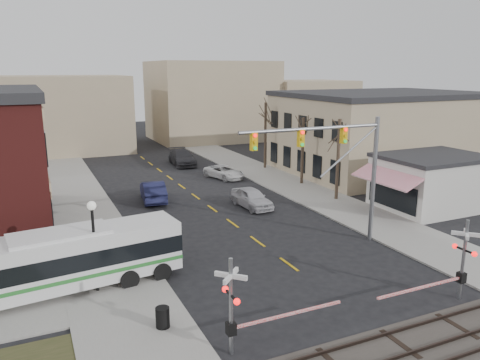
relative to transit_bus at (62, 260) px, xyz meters
name	(u,v)px	position (x,y,z in m)	size (l,w,h in m)	color
ground	(308,278)	(11.90, -3.69, -1.71)	(160.00, 160.00, 0.00)	black
sidewalk_west	(79,203)	(2.40, 16.31, -1.65)	(5.00, 60.00, 0.12)	gray
sidewalk_east	(279,181)	(21.40, 16.31, -1.65)	(5.00, 60.00, 0.12)	gray
rail_tracks	(423,359)	(11.90, -11.69, -1.59)	(160.00, 3.91, 0.14)	#2D231E
tan_building	(381,132)	(33.90, 16.31, 2.55)	(20.30, 15.30, 8.50)	tan
awning_shop	(432,181)	(27.87, 3.31, 0.45)	(9.74, 6.20, 4.30)	beige
tree_east_a	(338,160)	(22.40, 8.31, 1.78)	(0.28, 0.28, 6.75)	#382B21
tree_east_b	(302,151)	(22.70, 14.31, 1.56)	(0.28, 0.28, 6.30)	#382B21
tree_east_c	(265,135)	(22.90, 22.31, 2.01)	(0.28, 0.28, 7.20)	#382B21
transit_bus	(62,260)	(0.00, 0.00, 0.00)	(11.92, 3.89, 3.01)	silver
traffic_signal_mast	(340,156)	(16.09, -0.39, 4.01)	(9.56, 0.30, 8.00)	gray
rr_crossing_west	(241,306)	(5.90, -8.18, 0.26)	(5.60, 1.36, 4.00)	gray
rr_crossing_east	(457,262)	(16.92, -8.63, 0.26)	(5.60, 1.36, 4.00)	gray
street_lamp	(93,228)	(1.50, -0.70, 1.68)	(0.44, 0.44, 4.61)	black
trash_bin	(163,317)	(3.52, -5.35, -1.14)	(0.60, 0.60, 0.89)	black
car_a	(252,198)	(14.93, 9.38, -0.92)	(1.86, 4.63, 1.58)	#B3B2B7
car_b	(153,191)	(8.22, 14.58, -0.85)	(1.81, 5.20, 1.71)	#181A3C
car_c	(224,172)	(16.89, 19.78, -1.05)	(2.18, 4.72, 1.31)	silver
car_d	(182,157)	(15.14, 28.22, -0.86)	(2.37, 5.84, 1.69)	#37363B
pedestrian_near	(119,268)	(2.64, -0.46, -0.69)	(0.65, 0.43, 1.79)	#524842
pedestrian_far	(73,245)	(0.79, 3.68, -0.64)	(0.92, 0.72, 1.89)	#2D2D4F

